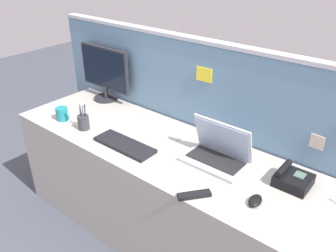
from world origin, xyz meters
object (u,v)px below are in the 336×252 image
Objects in this scene: desktop_monitor at (105,71)px; tv_remote at (194,195)px; cell_phone_silver_slab at (182,136)px; pen_cup at (83,122)px; desk_phone at (292,179)px; laptop at (218,151)px; computer_mouse_right_hand at (255,201)px; coffee_mug at (62,114)px; keyboard_main at (125,145)px.

desktop_monitor is 2.88× the size of tv_remote.
pen_cup is at bearing -127.54° from cell_phone_silver_slab.
tv_remote is at bearing -129.96° from desk_phone.
desktop_monitor is at bearing 174.79° from desk_phone.
desktop_monitor is 0.88m from cell_phone_silver_slab.
laptop is 2.12× the size of tv_remote.
computer_mouse_right_hand reaches higher than cell_phone_silver_slab.
cell_phone_silver_slab is (-0.33, 0.09, -0.06)m from laptop.
cell_phone_silver_slab is at bearing -7.44° from desktop_monitor.
tv_remote reaches higher than cell_phone_silver_slab.
desk_phone reaches higher than coffee_mug.
computer_mouse_right_hand is at bearing -14.84° from desktop_monitor.
cell_phone_silver_slab is (0.84, -0.11, -0.23)m from desktop_monitor.
desktop_monitor is 2.83× the size of desk_phone.
tv_remote is 1.40× the size of coffee_mug.
tv_remote is (-0.26, -0.15, -0.01)m from computer_mouse_right_hand.
pen_cup reaches higher than keyboard_main.
keyboard_main is (-0.95, -0.29, -0.02)m from desk_phone.
laptop is 0.35m from cell_phone_silver_slab.
desktop_monitor reaches higher than cell_phone_silver_slab.
desktop_monitor is 1.36× the size of laptop.
computer_mouse_right_hand is at bearing -1.12° from cell_phone_silver_slab.
cell_phone_silver_slab is 0.84× the size of tv_remote.
desk_phone is 0.27m from computer_mouse_right_hand.
pen_cup reaches higher than cell_phone_silver_slab.
cell_phone_silver_slab is at bearing 171.53° from tv_remote.
coffee_mug is (-1.21, 0.09, 0.04)m from tv_remote.
computer_mouse_right_hand is 1.24m from pen_cup.
tv_remote is (0.61, -0.12, -0.00)m from keyboard_main.
keyboard_main is at bearing -99.53° from cell_phone_silver_slab.
keyboard_main is (0.64, -0.43, -0.22)m from desktop_monitor.
desktop_monitor is 1.20m from laptop.
computer_mouse_right_hand is (0.87, 0.03, 0.01)m from keyboard_main.
coffee_mug is (0.04, -0.45, -0.18)m from desktop_monitor.
cell_phone_silver_slab is at bearing 164.62° from laptop.
keyboard_main is at bearing 2.04° from coffee_mug.
pen_cup is at bearing -165.00° from laptop.
desktop_monitor is 1.19× the size of keyboard_main.
keyboard_main is 0.60m from coffee_mug.
desk_phone is at bearing 7.61° from laptop.
coffee_mug reaches higher than cell_phone_silver_slab.
computer_mouse_right_hand is 0.54× the size of pen_cup.
computer_mouse_right_hand is 0.73m from cell_phone_silver_slab.
laptop reaches higher than cell_phone_silver_slab.
laptop reaches higher than desk_phone.
pen_cup is (-0.90, -0.24, -0.01)m from laptop.
pen_cup is at bearing 175.42° from computer_mouse_right_hand.
laptop is 2.96× the size of coffee_mug.
laptop is (1.17, -0.20, -0.17)m from desktop_monitor.
desktop_monitor is at bearing 95.01° from coffee_mug.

